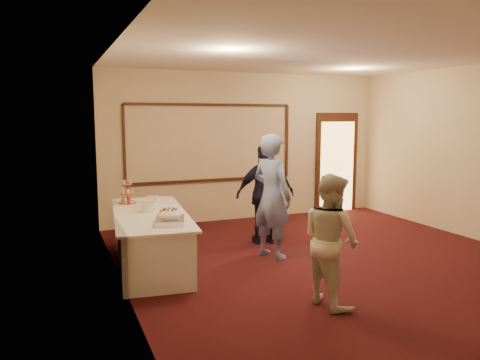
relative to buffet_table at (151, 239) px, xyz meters
The scene contains 14 objects.
floor 2.78m from the buffet_table, 24.44° to the right, with size 7.00×7.00×0.00m, color black.
room_walls 3.20m from the buffet_table, 24.44° to the right, with size 6.04×7.04×3.02m.
wall_molding 3.13m from the buffet_table, 53.88° to the left, with size 3.45×0.04×1.55m.
doorway 5.24m from the buffet_table, 26.47° to the left, with size 1.05×0.07×2.20m.
buffet_table is the anchor object (origin of this frame).
pavlova_tray 0.91m from the buffet_table, 82.40° to the right, with size 0.47×0.56×0.18m.
cupcake_stand 0.99m from the buffet_table, 102.76° to the left, with size 0.28×0.28×0.40m.
plate_stack_a 0.47m from the buffet_table, 98.16° to the left, with size 0.21×0.21×0.17m.
plate_stack_b 0.61m from the buffet_table, 70.91° to the left, with size 0.19×0.19×0.16m.
tart 0.51m from the buffet_table, 45.00° to the right, with size 0.27×0.27×0.06m.
man 1.88m from the buffet_table, ahead, with size 0.68×0.45×1.87m, color #7C92D1.
woman 2.72m from the buffet_table, 53.26° to the right, with size 0.73×0.57×1.50m, color silver.
guest 2.11m from the buffet_table, 12.34° to the left, with size 0.98×0.41×1.67m, color black.
camera_flash 2.31m from the buffet_table, ahead, with size 0.07×0.04×0.05m, color white.
Camera 1 is at (-3.76, -5.38, 2.13)m, focal length 35.00 mm.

